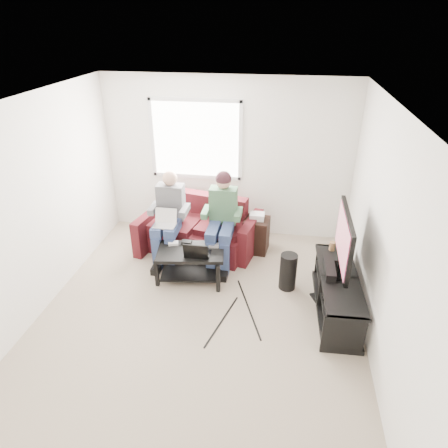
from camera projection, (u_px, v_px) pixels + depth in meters
The scene contains 26 objects.
floor at pixel (200, 313), 5.08m from camera, with size 4.50×4.50×0.00m, color tan.
ceiling at pixel (192, 105), 3.86m from camera, with size 4.50×4.50×0.00m, color white.
wall_back at pixel (227, 159), 6.44m from camera, with size 4.50×4.50×0.00m, color white.
wall_front at pixel (119, 387), 2.51m from camera, with size 4.50×4.50×0.00m, color white.
wall_left at pixel (33, 211), 4.75m from camera, with size 4.50×4.50×0.00m, color white.
wall_right at pixel (382, 237), 4.20m from camera, with size 4.50×4.50×0.00m, color white.
window at pixel (196, 140), 6.35m from camera, with size 1.48×0.04×1.28m.
sofa at pixel (200, 231), 6.35m from camera, with size 1.96×1.13×0.84m.
person_left at pixel (169, 214), 5.94m from camera, with size 0.40×0.71×1.34m.
person_right at pixel (222, 213), 5.82m from camera, with size 0.40×0.71×1.39m.
laptop_silver at pixel (165, 222), 5.76m from camera, with size 0.32×0.22×0.24m, color silver, non-canonical shape.
coffee_table at pixel (191, 258), 5.60m from camera, with size 0.99×0.69×0.46m.
laptop_black at pixel (198, 247), 5.41m from camera, with size 0.34×0.24×0.24m, color black, non-canonical shape.
controller_a at pixel (173, 243), 5.68m from camera, with size 0.14×0.09×0.04m, color silver.
controller_b at pixel (187, 242), 5.71m from camera, with size 0.14×0.09×0.04m, color black.
controller_c at pixel (214, 246), 5.63m from camera, with size 0.14×0.09×0.04m, color gray.
tv_stand at pixel (337, 295), 5.04m from camera, with size 0.52×1.56×0.51m.
tv at pixel (344, 240), 4.78m from camera, with size 0.12×1.10×0.81m.
soundbar at pixel (330, 268), 4.98m from camera, with size 0.12×0.50×0.10m, color black.
drink_cup at pixel (332, 246), 5.43m from camera, with size 0.08×0.08×0.12m, color #986941.
console_white at pixel (341, 311), 4.65m from camera, with size 0.30×0.22×0.06m, color silver.
console_grey at pixel (336, 276), 5.26m from camera, with size 0.34×0.26×0.08m, color gray.
console_black at pixel (338, 293), 4.96m from camera, with size 0.38×0.30×0.07m, color black.
subwoofer at pixel (288, 272), 5.44m from camera, with size 0.23×0.23×0.53m, color black.
keyboard_floor at pixel (322, 304), 5.23m from camera, with size 0.15×0.46×0.03m, color black.
end_table at pixel (256, 234), 6.30m from camera, with size 0.37×0.37×0.66m.
Camera 1 is at (0.92, -3.86, 3.38)m, focal length 32.00 mm.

